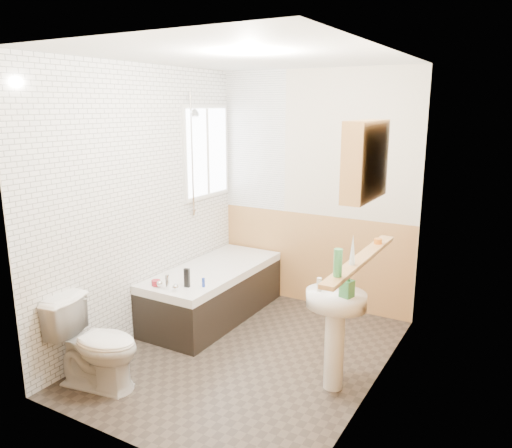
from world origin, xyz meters
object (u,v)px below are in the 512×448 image
at_px(toilet, 96,344).
at_px(pine_shelf, 362,259).
at_px(sink, 335,320).
at_px(bathtub, 214,291).
at_px(medicine_cabinet, 365,160).

relative_size(toilet, pine_shelf, 0.54).
xyz_separation_m(toilet, sink, (1.60, 0.89, 0.21)).
relative_size(bathtub, toilet, 2.30).
height_order(bathtub, medicine_cabinet, medicine_cabinet).
xyz_separation_m(bathtub, medicine_cabinet, (1.74, -0.67, 1.50)).
distance_m(toilet, pine_shelf, 2.11).
height_order(pine_shelf, medicine_cabinet, medicine_cabinet).
xyz_separation_m(toilet, pine_shelf, (1.80, 0.81, 0.74)).
distance_m(sink, pine_shelf, 0.57).
height_order(toilet, pine_shelf, pine_shelf).
bearing_deg(pine_shelf, toilet, -155.64).
height_order(toilet, sink, sink).
bearing_deg(bathtub, sink, -22.77).
bearing_deg(bathtub, toilet, -91.11).
xyz_separation_m(toilet, medicine_cabinet, (1.77, 0.87, 1.42)).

